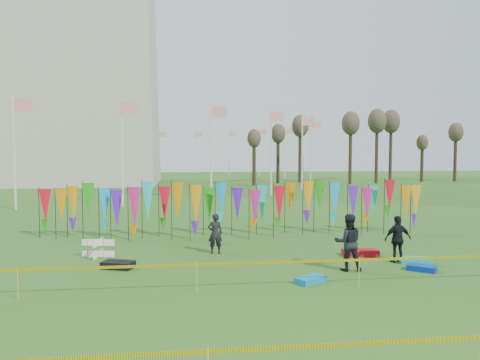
{
  "coord_description": "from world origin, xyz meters",
  "views": [
    {
      "loc": [
        -2.28,
        -14.37,
        4.06
      ],
      "look_at": [
        0.21,
        6.0,
        2.83
      ],
      "focal_mm": 35.0,
      "sensor_mm": 36.0,
      "label": 1
    }
  ],
  "objects": [
    {
      "name": "ground",
      "position": [
        0.0,
        0.0,
        0.0
      ],
      "size": [
        160.0,
        160.0,
        0.0
      ],
      "primitive_type": "plane",
      "color": "#224E16",
      "rests_on": "ground"
    },
    {
      "name": "flagpole_ring",
      "position": [
        -14.0,
        48.0,
        4.0
      ],
      "size": [
        57.4,
        56.16,
        8.0
      ],
      "color": "silver",
      "rests_on": "ground"
    },
    {
      "name": "banner_row",
      "position": [
        0.28,
        7.7,
        1.64
      ],
      "size": [
        18.64,
        0.64,
        2.52
      ],
      "color": "black",
      "rests_on": "ground"
    },
    {
      "name": "caution_tape_near",
      "position": [
        -0.22,
        -1.04,
        0.78
      ],
      "size": [
        26.0,
        0.02,
        0.9
      ],
      "color": "#FFF505",
      "rests_on": "ground"
    },
    {
      "name": "caution_tape_far",
      "position": [
        -0.22,
        -6.95,
        0.78
      ],
      "size": [
        26.0,
        0.02,
        0.9
      ],
      "color": "#FFF505",
      "rests_on": "ground"
    },
    {
      "name": "tree_line",
      "position": [
        32.0,
        44.0,
        6.17
      ],
      "size": [
        53.92,
        1.92,
        7.84
      ],
      "color": "#36281B",
      "rests_on": "ground"
    },
    {
      "name": "box_kite",
      "position": [
        -5.55,
        3.97,
        0.36
      ],
      "size": [
        0.64,
        0.64,
        0.71
      ],
      "rotation": [
        0.0,
        0.0,
        -0.14
      ],
      "color": "red",
      "rests_on": "ground"
    },
    {
      "name": "person_left",
      "position": [
        -1.03,
        4.11,
        0.81
      ],
      "size": [
        0.62,
        0.48,
        1.62
      ],
      "primitive_type": "imported",
      "rotation": [
        0.0,
        0.0,
        3.22
      ],
      "color": "black",
      "rests_on": "ground"
    },
    {
      "name": "person_mid",
      "position": [
        3.32,
        0.89,
        0.98
      ],
      "size": [
        1.03,
        0.73,
        1.95
      ],
      "primitive_type": "imported",
      "rotation": [
        0.0,
        0.0,
        2.99
      ],
      "color": "black",
      "rests_on": "ground"
    },
    {
      "name": "person_right",
      "position": [
        5.54,
        1.8,
        0.86
      ],
      "size": [
        1.03,
        0.61,
        1.73
      ],
      "primitive_type": "imported",
      "rotation": [
        0.0,
        0.0,
        3.17
      ],
      "color": "black",
      "rests_on": "ground"
    },
    {
      "name": "kite_bag_turquoise",
      "position": [
        1.62,
        -0.46,
        0.1
      ],
      "size": [
        1.1,
        0.95,
        0.2
      ],
      "primitive_type": "cube",
      "rotation": [
        0.0,
        0.0,
        0.56
      ],
      "color": "#0C81BA",
      "rests_on": "ground"
    },
    {
      "name": "kite_bag_blue",
      "position": [
        5.8,
        0.51,
        0.1
      ],
      "size": [
        1.03,
        0.97,
        0.2
      ],
      "primitive_type": "cube",
      "rotation": [
        0.0,
        0.0,
        -0.69
      ],
      "color": "#0A2FA9",
      "rests_on": "ground"
    },
    {
      "name": "kite_bag_red",
      "position": [
        4.59,
        3.0,
        0.12
      ],
      "size": [
        1.36,
        0.66,
        0.25
      ],
      "primitive_type": "cube",
      "rotation": [
        0.0,
        0.0,
        -0.03
      ],
      "color": "red",
      "rests_on": "ground"
    },
    {
      "name": "kite_bag_black",
      "position": [
        -4.56,
        2.13,
        0.12
      ],
      "size": [
        1.22,
        0.96,
        0.25
      ],
      "primitive_type": "cube",
      "rotation": [
        0.0,
        0.0,
        -0.36
      ],
      "color": "black",
      "rests_on": "ground"
    },
    {
      "name": "kite_bag_teal",
      "position": [
        6.12,
        1.6,
        0.1
      ],
      "size": [
        1.17,
        0.73,
        0.21
      ],
      "primitive_type": "cube",
      "rotation": [
        0.0,
        0.0,
        -0.2
      ],
      "color": "#0DAEBA",
      "rests_on": "ground"
    }
  ]
}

